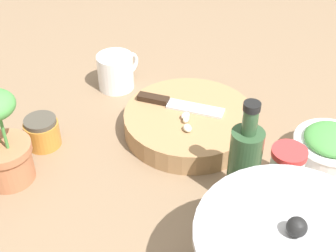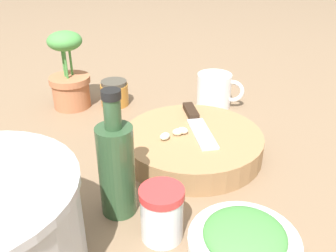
{
  "view_description": "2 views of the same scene",
  "coord_description": "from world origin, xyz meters",
  "px_view_note": "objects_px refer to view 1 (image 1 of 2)",
  "views": [
    {
      "loc": [
        -0.37,
        0.65,
        0.64
      ],
      "look_at": [
        0.01,
        -0.01,
        0.05
      ],
      "focal_mm": 50.0,
      "sensor_mm": 36.0,
      "label": 1
    },
    {
      "loc": [
        -0.66,
        -0.03,
        0.41
      ],
      "look_at": [
        0.0,
        -0.02,
        0.06
      ],
      "focal_mm": 40.0,
      "sensor_mm": 36.0,
      "label": 2
    }
  ],
  "objects_px": {
    "cutting_board": "(190,122)",
    "coffee_mug": "(116,71)",
    "garlic_cloves": "(186,121)",
    "herb_bowl": "(330,147)",
    "chef_knife": "(175,104)",
    "spice_jar": "(286,168)",
    "potted_herb": "(3,146)",
    "oil_bottle": "(244,163)",
    "honey_jar": "(42,132)"
  },
  "relations": [
    {
      "from": "oil_bottle",
      "to": "potted_herb",
      "type": "height_order",
      "value": "oil_bottle"
    },
    {
      "from": "oil_bottle",
      "to": "herb_bowl",
      "type": "bearing_deg",
      "value": -121.35
    },
    {
      "from": "garlic_cloves",
      "to": "coffee_mug",
      "type": "bearing_deg",
      "value": -22.17
    },
    {
      "from": "coffee_mug",
      "to": "oil_bottle",
      "type": "bearing_deg",
      "value": 155.2
    },
    {
      "from": "cutting_board",
      "to": "spice_jar",
      "type": "bearing_deg",
      "value": 167.14
    },
    {
      "from": "chef_knife",
      "to": "spice_jar",
      "type": "distance_m",
      "value": 0.28
    },
    {
      "from": "potted_herb",
      "to": "chef_knife",
      "type": "bearing_deg",
      "value": -120.73
    },
    {
      "from": "potted_herb",
      "to": "herb_bowl",
      "type": "bearing_deg",
      "value": -144.94
    },
    {
      "from": "herb_bowl",
      "to": "coffee_mug",
      "type": "height_order",
      "value": "coffee_mug"
    },
    {
      "from": "spice_jar",
      "to": "oil_bottle",
      "type": "relative_size",
      "value": 0.4
    },
    {
      "from": "garlic_cloves",
      "to": "herb_bowl",
      "type": "bearing_deg",
      "value": -161.19
    },
    {
      "from": "herb_bowl",
      "to": "spice_jar",
      "type": "distance_m",
      "value": 0.12
    },
    {
      "from": "garlic_cloves",
      "to": "honey_jar",
      "type": "xyz_separation_m",
      "value": [
        0.25,
        0.16,
        -0.02
      ]
    },
    {
      "from": "coffee_mug",
      "to": "oil_bottle",
      "type": "xyz_separation_m",
      "value": [
        -0.42,
        0.19,
        0.04
      ]
    },
    {
      "from": "garlic_cloves",
      "to": "chef_knife",
      "type": "bearing_deg",
      "value": -40.06
    },
    {
      "from": "chef_knife",
      "to": "coffee_mug",
      "type": "xyz_separation_m",
      "value": [
        0.2,
        -0.06,
        -0.01
      ]
    },
    {
      "from": "garlic_cloves",
      "to": "spice_jar",
      "type": "xyz_separation_m",
      "value": [
        -0.22,
        0.02,
        -0.01
      ]
    },
    {
      "from": "honey_jar",
      "to": "garlic_cloves",
      "type": "bearing_deg",
      "value": -147.99
    },
    {
      "from": "garlic_cloves",
      "to": "potted_herb",
      "type": "height_order",
      "value": "potted_herb"
    },
    {
      "from": "chef_knife",
      "to": "spice_jar",
      "type": "height_order",
      "value": "spice_jar"
    },
    {
      "from": "coffee_mug",
      "to": "honey_jar",
      "type": "xyz_separation_m",
      "value": [
        0.0,
        0.26,
        -0.01
      ]
    },
    {
      "from": "herb_bowl",
      "to": "potted_herb",
      "type": "xyz_separation_m",
      "value": [
        0.52,
        0.36,
        0.05
      ]
    },
    {
      "from": "garlic_cloves",
      "to": "potted_herb",
      "type": "relative_size",
      "value": 0.31
    },
    {
      "from": "chef_knife",
      "to": "garlic_cloves",
      "type": "height_order",
      "value": "garlic_cloves"
    },
    {
      "from": "chef_knife",
      "to": "potted_herb",
      "type": "bearing_deg",
      "value": -42.36
    },
    {
      "from": "spice_jar",
      "to": "honey_jar",
      "type": "relative_size",
      "value": 1.2
    },
    {
      "from": "potted_herb",
      "to": "coffee_mug",
      "type": "bearing_deg",
      "value": -88.37
    },
    {
      "from": "oil_bottle",
      "to": "potted_herb",
      "type": "distance_m",
      "value": 0.44
    },
    {
      "from": "herb_bowl",
      "to": "coffee_mug",
      "type": "bearing_deg",
      "value": -0.88
    },
    {
      "from": "herb_bowl",
      "to": "spice_jar",
      "type": "bearing_deg",
      "value": 64.24
    },
    {
      "from": "coffee_mug",
      "to": "potted_herb",
      "type": "bearing_deg",
      "value": 91.63
    },
    {
      "from": "garlic_cloves",
      "to": "spice_jar",
      "type": "relative_size",
      "value": 0.7
    },
    {
      "from": "garlic_cloves",
      "to": "coffee_mug",
      "type": "relative_size",
      "value": 0.5
    },
    {
      "from": "chef_knife",
      "to": "oil_bottle",
      "type": "bearing_deg",
      "value": 46.64
    },
    {
      "from": "oil_bottle",
      "to": "coffee_mug",
      "type": "bearing_deg",
      "value": -24.8
    },
    {
      "from": "cutting_board",
      "to": "potted_herb",
      "type": "relative_size",
      "value": 1.44
    },
    {
      "from": "chef_knife",
      "to": "spice_jar",
      "type": "xyz_separation_m",
      "value": [
        -0.28,
        0.06,
        -0.01
      ]
    },
    {
      "from": "cutting_board",
      "to": "chef_knife",
      "type": "height_order",
      "value": "chef_knife"
    },
    {
      "from": "oil_bottle",
      "to": "garlic_cloves",
      "type": "bearing_deg",
      "value": -28.61
    },
    {
      "from": "honey_jar",
      "to": "potted_herb",
      "type": "distance_m",
      "value": 0.12
    },
    {
      "from": "cutting_board",
      "to": "chef_knife",
      "type": "relative_size",
      "value": 1.45
    },
    {
      "from": "cutting_board",
      "to": "coffee_mug",
      "type": "bearing_deg",
      "value": -15.41
    },
    {
      "from": "garlic_cloves",
      "to": "cutting_board",
      "type": "bearing_deg",
      "value": -73.02
    },
    {
      "from": "cutting_board",
      "to": "garlic_cloves",
      "type": "bearing_deg",
      "value": 106.98
    },
    {
      "from": "honey_jar",
      "to": "potted_herb",
      "type": "xyz_separation_m",
      "value": [
        -0.01,
        0.11,
        0.05
      ]
    },
    {
      "from": "cutting_board",
      "to": "coffee_mug",
      "type": "relative_size",
      "value": 2.36
    },
    {
      "from": "cutting_board",
      "to": "chef_knife",
      "type": "distance_m",
      "value": 0.05
    },
    {
      "from": "herb_bowl",
      "to": "honey_jar",
      "type": "bearing_deg",
      "value": 25.5
    },
    {
      "from": "chef_knife",
      "to": "oil_bottle",
      "type": "relative_size",
      "value": 0.92
    },
    {
      "from": "herb_bowl",
      "to": "coffee_mug",
      "type": "distance_m",
      "value": 0.53
    }
  ]
}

